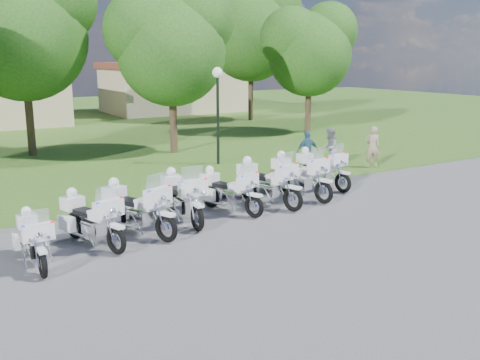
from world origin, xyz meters
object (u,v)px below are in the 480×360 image
motorcycle_3 (182,196)px  motorcycle_7 (321,168)px  motorcycle_0 (33,239)px  lamp_post (218,91)px  motorcycle_1 (90,218)px  motorcycle_4 (228,190)px  motorcycle_6 (298,175)px  bystander_b (329,148)px  bystander_a (372,147)px  motorcycle_5 (266,182)px  bystander_c (307,152)px  motorcycle_2 (136,207)px

motorcycle_3 → motorcycle_7: bearing=-166.6°
motorcycle_0 → lamp_post: size_ratio=0.52×
motorcycle_1 → motorcycle_7: bearing=173.1°
motorcycle_4 → motorcycle_3: bearing=-14.8°
motorcycle_3 → motorcycle_6: size_ratio=0.98×
bystander_b → motorcycle_0: bearing=-21.7°
motorcycle_6 → bystander_a: size_ratio=1.50×
motorcycle_3 → motorcycle_6: bearing=-171.7°
motorcycle_5 → bystander_b: size_ratio=1.53×
bystander_a → bystander_c: bearing=16.4°
motorcycle_2 → bystander_c: bearing=-179.0°
motorcycle_3 → bystander_b: (8.29, 3.46, 0.13)m
motorcycle_0 → bystander_b: (12.49, 4.73, 0.24)m
bystander_b → motorcycle_2: bearing=-20.7°
motorcycle_1 → motorcycle_7: 8.82m
bystander_b → bystander_c: bearing=-39.1°
motorcycle_2 → bystander_c: size_ratio=1.44×
motorcycle_5 → motorcycle_1: bearing=-5.7°
bystander_a → bystander_b: 1.83m
motorcycle_2 → bystander_c: motorcycle_2 is taller
motorcycle_0 → bystander_c: (11.29, 4.66, 0.23)m
motorcycle_4 → motorcycle_7: motorcycle_7 is taller
motorcycle_1 → motorcycle_2: motorcycle_2 is taller
motorcycle_4 → lamp_post: lamp_post is taller
bystander_c → motorcycle_7: bearing=71.5°
motorcycle_7 → lamp_post: (-1.06, 5.57, 2.41)m
motorcycle_1 → lamp_post: size_ratio=0.57×
motorcycle_3 → motorcycle_5: motorcycle_5 is taller
motorcycle_0 → motorcycle_4: bearing=-166.1°
motorcycle_5 → bystander_c: motorcycle_5 is taller
motorcycle_3 → motorcycle_7: 5.99m
motorcycle_5 → bystander_b: (5.34, 3.27, 0.11)m
motorcycle_1 → motorcycle_2: bearing=171.0°
motorcycle_5 → motorcycle_6: (1.44, 0.24, 0.00)m
motorcycle_5 → lamp_post: 7.15m
motorcycle_4 → bystander_c: bystander_c is taller
motorcycle_4 → bystander_b: (6.74, 3.34, 0.17)m
bystander_b → motorcycle_4: bearing=-16.1°
motorcycle_4 → bystander_a: size_ratio=1.32×
motorcycle_4 → motorcycle_5: (1.40, 0.07, 0.07)m
motorcycle_6 → bystander_b: 4.94m
motorcycle_7 → bystander_a: (4.08, 1.61, 0.17)m
motorcycle_0 → motorcycle_4: size_ratio=0.93×
motorcycle_0 → bystander_c: bystander_c is taller
motorcycle_2 → lamp_post: size_ratio=0.58×
motorcycle_6 → motorcycle_7: motorcycle_6 is taller
motorcycle_0 → bystander_b: size_ratio=1.26×
motorcycle_4 → bystander_c: size_ratio=1.37×
lamp_post → bystander_b: lamp_post is taller
motorcycle_0 → bystander_c: size_ratio=1.28×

